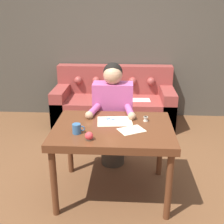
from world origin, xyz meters
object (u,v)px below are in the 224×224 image
dining_table (113,135)px  couch (114,104)px  person (113,115)px  mug (77,129)px  thread_spool (146,119)px  scissors (113,120)px  pin_cushion (89,136)px

dining_table → couch: bearing=92.5°
person → mug: (-0.28, -0.74, 0.15)m
thread_spool → scissors: bearing=177.4°
pin_cushion → dining_table: bearing=57.1°
couch → pin_cushion: (-0.10, -2.14, 0.44)m
couch → mug: 2.08m
couch → scissors: 1.73m
person → pin_cushion: (-0.15, -0.86, 0.13)m
mug → scissors: bearing=48.5°
thread_spool → couch: bearing=103.1°
thread_spool → pin_cushion: (-0.50, -0.44, 0.01)m
dining_table → pin_cushion: pin_cushion is taller
person → pin_cushion: bearing=-100.2°
scissors → pin_cushion: 0.49m
dining_table → scissors: scissors is taller
dining_table → scissors: bearing=94.1°
couch → person: person is taller
thread_spool → pin_cushion: size_ratio=0.63×
couch → scissors: size_ratio=7.53×
person → couch: bearing=92.2°
person → thread_spool: (0.35, -0.41, 0.12)m
dining_table → couch: size_ratio=0.60×
couch → person: 1.32m
dining_table → mug: (-0.31, -0.17, 0.13)m
person → pin_cushion: size_ratio=17.08×
dining_table → pin_cushion: bearing=-122.9°
dining_table → thread_spool: thread_spool is taller
thread_spool → pin_cushion: bearing=-138.4°
couch → pin_cushion: size_ratio=26.01×
mug → dining_table: bearing=28.1°
mug → pin_cushion: mug is taller
scissors → thread_spool: 0.33m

